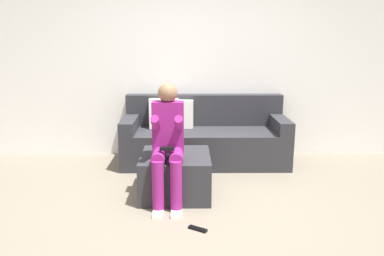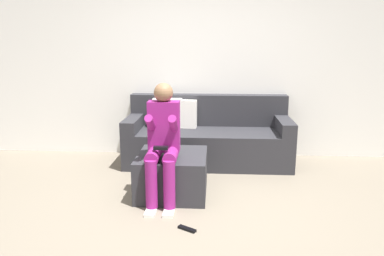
# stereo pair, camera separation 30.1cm
# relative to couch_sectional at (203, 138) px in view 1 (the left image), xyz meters

# --- Properties ---
(ground_plane) EXTENTS (7.81, 7.81, 0.00)m
(ground_plane) POSITION_rel_couch_sectional_xyz_m (-0.20, -1.79, -0.33)
(ground_plane) COLOR slate
(wall_back) EXTENTS (6.01, 0.10, 2.61)m
(wall_back) POSITION_rel_couch_sectional_xyz_m (-0.20, 0.41, 0.97)
(wall_back) COLOR white
(wall_back) RESTS_ON ground_plane
(couch_sectional) EXTENTS (2.17, 0.84, 0.89)m
(couch_sectional) POSITION_rel_couch_sectional_xyz_m (0.00, 0.00, 0.00)
(couch_sectional) COLOR #2D2D33
(couch_sectional) RESTS_ON ground_plane
(ottoman) EXTENTS (0.73, 0.74, 0.44)m
(ottoman) POSITION_rel_couch_sectional_xyz_m (-0.34, -1.12, -0.11)
(ottoman) COLOR #2D2D33
(ottoman) RESTS_ON ground_plane
(person_seated) EXTENTS (0.32, 0.60, 1.21)m
(person_seated) POSITION_rel_couch_sectional_xyz_m (-0.41, -1.33, 0.31)
(person_seated) COLOR #8C1E72
(person_seated) RESTS_ON ground_plane
(remote_near_ottoman) EXTENTS (0.17, 0.13, 0.02)m
(remote_near_ottoman) POSITION_rel_couch_sectional_xyz_m (-0.12, -1.92, -0.32)
(remote_near_ottoman) COLOR black
(remote_near_ottoman) RESTS_ON ground_plane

